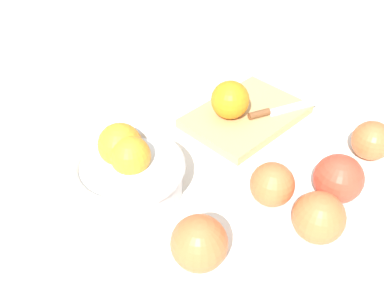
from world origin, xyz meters
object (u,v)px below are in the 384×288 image
Objects in this scene: bowl at (127,169)px; orange_on_board at (230,100)px; apple_front_right at (372,141)px; apple_front_center at (272,184)px; apple_front_left_2 at (319,218)px; apple_front_left at (199,243)px; knife at (273,111)px; cutting_board at (246,116)px; apple_front_right_2 at (338,179)px.

orange_on_board is (0.26, -0.01, 0.01)m from bowl.
bowl reaches higher than apple_front_right.
apple_front_left_2 is at bearing -98.27° from apple_front_center.
orange_on_board reaches higher than apple_front_left.
apple_front_left_2 is (-0.20, -0.22, 0.02)m from knife.
apple_front_left is at bearing 169.40° from apple_front_right.
apple_front_center is at bearing 162.85° from apple_front_right.
apple_front_left is 1.03× the size of apple_front_left_2.
orange_on_board is at bearing -1.66° from bowl.
orange_on_board is (-0.03, 0.02, 0.05)m from cutting_board.
apple_front_center is (-0.15, -0.17, 0.03)m from cutting_board.
orange_on_board reaches higher than cutting_board.
apple_front_left is at bearing -153.25° from cutting_board.
apple_front_right is (0.10, -0.25, -0.02)m from orange_on_board.
knife is 0.23m from apple_front_right_2.
apple_front_center reaches higher than cutting_board.
apple_front_left reaches higher than apple_front_left_2.
bowl is 0.33m from knife.
apple_front_right_2 reaches higher than apple_front_right.
apple_front_left is (-0.36, -0.12, 0.02)m from knife.
bowl is 0.19m from apple_front_left.
apple_front_right reaches higher than knife.
knife is at bearing 33.93° from apple_front_center.
orange_on_board is 0.10m from knife.
apple_front_left_2 is (-0.09, -0.02, -0.00)m from apple_front_right_2.
orange_on_board is at bearing 138.73° from knife.
bowl is at bearing 168.43° from knife.
apple_front_right reaches higher than cutting_board.
apple_front_right is 0.88× the size of apple_front_left.
apple_front_center is (-0.19, -0.13, 0.01)m from knife.
orange_on_board is at bearing 150.42° from cutting_board.
apple_front_left_2 is at bearing -122.56° from cutting_board.
apple_front_left is at bearing -148.06° from orange_on_board.
cutting_board is 0.25m from apple_front_right_2.
cutting_board is (0.29, -0.03, -0.03)m from bowl.
apple_front_right_2 is (-0.04, -0.26, -0.02)m from orange_on_board.
bowl is at bearing 113.81° from apple_front_left_2.
orange_on_board is at bearing 64.34° from apple_front_left_2.
apple_front_right_2 is 0.11m from apple_front_center.
apple_front_right_2 is at bearing -106.62° from cutting_board.
cutting_board is at bearing 57.44° from apple_front_left_2.
apple_front_left reaches higher than apple_front_right.
apple_front_left is at bearing -99.04° from bowl.
bowl is at bearing 143.80° from apple_front_right.
apple_front_center is 0.09m from apple_front_left_2.
knife is 2.04× the size of apple_front_center.
apple_front_left_2 is (-0.17, -0.26, 0.03)m from cutting_board.
knife is 1.88× the size of apple_front_left_2.
apple_front_right is at bearing 6.33° from apple_front_left_2.
orange_on_board reaches higher than apple_front_right.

